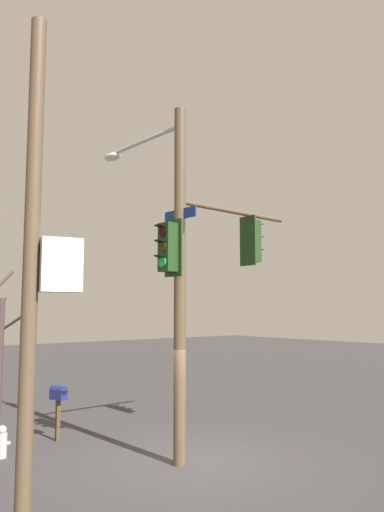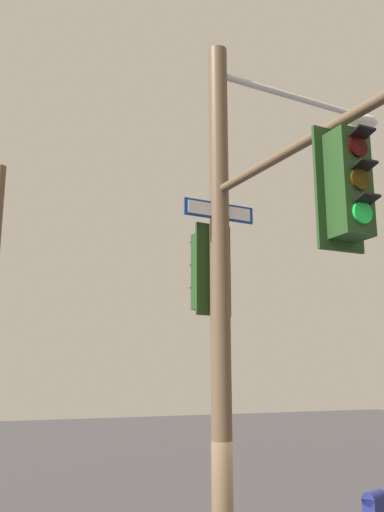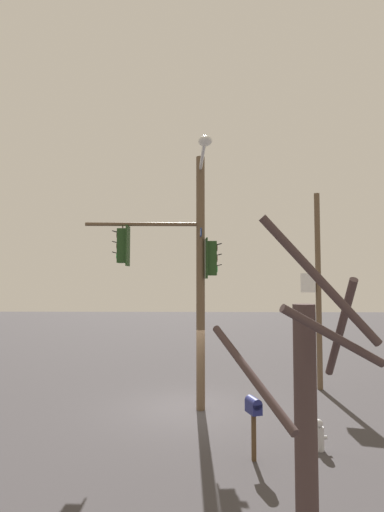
{
  "view_description": "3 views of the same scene",
  "coord_description": "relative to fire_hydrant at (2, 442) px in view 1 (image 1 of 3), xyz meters",
  "views": [
    {
      "loc": [
        -7.36,
        -8.96,
        3.38
      ],
      "look_at": [
        -0.31,
        -0.36,
        4.58
      ],
      "focal_mm": 35.2,
      "sensor_mm": 36.0,
      "label": 1
    },
    {
      "loc": [
        6.2,
        -3.52,
        3.3
      ],
      "look_at": [
        -0.22,
        -0.45,
        4.86
      ],
      "focal_mm": 38.8,
      "sensor_mm": 36.0,
      "label": 2
    },
    {
      "loc": [
        -0.37,
        13.12,
        4.06
      ],
      "look_at": [
        -0.06,
        -0.52,
        4.89
      ],
      "focal_mm": 28.58,
      "sensor_mm": 36.0,
      "label": 3
    }
  ],
  "objects": [
    {
      "name": "fire_hydrant",
      "position": [
        0.0,
        0.0,
        0.0
      ],
      "size": [
        0.38,
        0.24,
        0.73
      ],
      "color": "#B2B2B7",
      "rests_on": "ground"
    },
    {
      "name": "ground_plane",
      "position": [
        3.19,
        -3.04,
        -0.34
      ],
      "size": [
        80.0,
        80.0,
        0.0
      ],
      "primitive_type": "plane",
      "color": "#3A373A"
    },
    {
      "name": "mailbox",
      "position": [
        1.63,
        0.59,
        0.76
      ],
      "size": [
        0.37,
        0.49,
        1.41
      ],
      "rotation": [
        0.0,
        0.0,
        0.32
      ],
      "color": "#4C3823",
      "rests_on": "ground"
    },
    {
      "name": "secondary_pole_assembly",
      "position": [
        -1.5,
        -5.56,
        3.46
      ],
      "size": [
        0.79,
        0.55,
        7.42
      ],
      "rotation": [
        0.0,
        0.0,
        -0.24
      ],
      "color": "brown",
      "rests_on": "ground"
    },
    {
      "name": "main_signal_pole_assembly",
      "position": [
        3.24,
        -2.84,
        4.33
      ],
      "size": [
        4.39,
        3.77,
        8.1
      ],
      "rotation": [
        0.0,
        0.0,
        0.04
      ],
      "color": "brown",
      "rests_on": "ground"
    }
  ]
}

